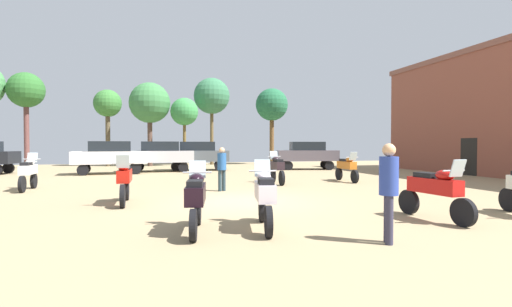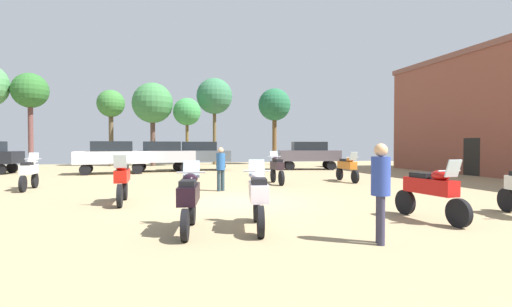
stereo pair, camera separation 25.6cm
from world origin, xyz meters
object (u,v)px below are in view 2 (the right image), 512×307
at_px(motorcycle_8, 431,190).
at_px(tree_1, 153,104).
at_px(person_2, 221,166).
at_px(motorcycle_1, 347,167).
at_px(motorcycle_3, 258,195).
at_px(person_1, 381,185).
at_px(tree_5, 274,106).
at_px(motorcycle_9, 122,179).
at_px(tree_6, 111,105).
at_px(motorcycle_10, 189,197).
at_px(motorcycle_7, 277,168).
at_px(tree_7, 214,97).
at_px(car_1, 112,155).
at_px(car_5, 200,154).
at_px(motorcycle_5, 29,172).
at_px(tree_9, 187,112).
at_px(tree_4, 30,92).
at_px(car_4, 163,154).
at_px(car_3, 309,153).

xyz_separation_m(motorcycle_8, tree_1, (-7.01, 25.30, 4.53)).
bearing_deg(tree_1, person_2, -80.67).
distance_m(motorcycle_8, person_2, 7.87).
height_order(motorcycle_1, motorcycle_3, motorcycle_3).
distance_m(person_1, tree_5, 28.00).
height_order(motorcycle_9, tree_6, tree_6).
bearing_deg(motorcycle_10, motorcycle_8, 7.06).
bearing_deg(motorcycle_7, tree_7, 93.94).
bearing_deg(motorcycle_10, tree_6, 109.74).
height_order(motorcycle_7, car_1, car_1).
bearing_deg(car_5, motorcycle_5, 149.82).
bearing_deg(person_2, person_1, 82.18).
height_order(motorcycle_9, motorcycle_10, motorcycle_9).
distance_m(car_1, person_2, 11.39).
bearing_deg(motorcycle_5, tree_9, 64.65).
bearing_deg(tree_9, car_1, -122.94).
bearing_deg(person_2, motorcycle_3, 69.45).
distance_m(car_5, tree_4, 14.44).
xyz_separation_m(motorcycle_3, motorcycle_5, (-7.12, 8.79, 0.00)).
xyz_separation_m(motorcycle_1, tree_6, (-12.94, 16.95, 4.38)).
relative_size(car_5, tree_4, 0.62).
xyz_separation_m(motorcycle_5, car_5, (7.62, 10.03, 0.45)).
xyz_separation_m(car_5, person_2, (-0.32, -12.18, -0.19)).
bearing_deg(motorcycle_7, car_4, 120.74).
distance_m(tree_5, tree_6, 14.15).
relative_size(person_1, tree_1, 0.26).
relative_size(car_5, person_1, 2.48).
bearing_deg(tree_9, tree_7, 32.87).
height_order(car_5, tree_1, tree_1).
bearing_deg(car_3, person_1, 173.42).
bearing_deg(tree_9, motorcycle_9, -98.81).
distance_m(tree_4, tree_9, 11.95).
relative_size(tree_7, tree_9, 1.36).
height_order(motorcycle_5, motorcycle_7, motorcycle_7).
distance_m(motorcycle_3, person_1, 2.54).
relative_size(tree_1, tree_5, 1.01).
bearing_deg(tree_7, tree_4, -173.73).
height_order(motorcycle_7, tree_7, tree_7).
bearing_deg(person_1, tree_6, -138.71).
height_order(motorcycle_3, motorcycle_9, motorcycle_9).
xyz_separation_m(car_1, tree_7, (7.53, 9.35, 4.95)).
distance_m(person_1, tree_7, 28.30).
bearing_deg(motorcycle_3, motorcycle_10, -171.61).
relative_size(motorcycle_3, tree_5, 0.31).
bearing_deg(car_1, tree_7, -43.95).
relative_size(motorcycle_1, car_3, 0.50).
xyz_separation_m(motorcycle_1, motorcycle_9, (-9.86, -4.60, 0.02)).
distance_m(motorcycle_1, motorcycle_7, 3.61).
height_order(tree_4, tree_6, tree_4).
bearing_deg(tree_1, car_1, -104.57).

